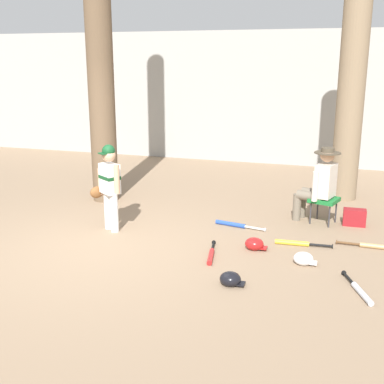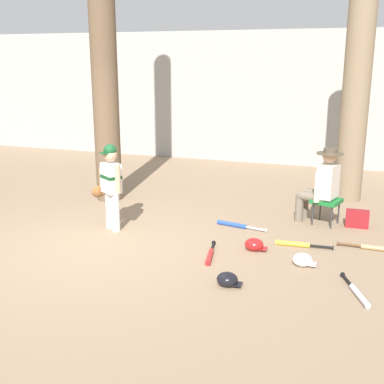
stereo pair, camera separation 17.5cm
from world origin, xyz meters
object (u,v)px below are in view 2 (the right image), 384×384
object	(u,v)px
batting_helmet_red	(254,245)
batting_helmet_black	(227,280)
bat_aluminum_silver	(358,293)
bat_blue_youth	(236,225)
tree_behind_spectator	(355,101)
bat_wood_tan	(374,248)
tree_near_player	(103,40)
bat_yellow_trainer	(297,244)
batting_helmet_white	(303,260)
young_ballplayer	(110,182)
bat_red_barrel	(210,255)
seated_spectator	(322,184)
handbag_beside_stool	(357,219)
folding_stool	(327,202)

from	to	relation	value
batting_helmet_red	batting_helmet_black	bearing A→B (deg)	-92.56
bat_aluminum_silver	bat_blue_youth	bearing A→B (deg)	135.78
batting_helmet_black	batting_helmet_red	bearing A→B (deg)	87.44
tree_behind_spectator	bat_wood_tan	world-z (taller)	tree_behind_spectator
tree_near_player	bat_aluminum_silver	distance (m)	5.82
bat_yellow_trainer	batting_helmet_white	bearing A→B (deg)	-76.32
young_ballplayer	bat_aluminum_silver	distance (m)	3.80
young_ballplayer	bat_red_barrel	world-z (taller)	young_ballplayer
batting_helmet_black	batting_helmet_white	bearing A→B (deg)	49.39
tree_behind_spectator	bat_red_barrel	world-z (taller)	tree_behind_spectator
tree_near_player	tree_behind_spectator	xyz separation A→B (m)	(4.14, 1.42, -1.02)
seated_spectator	bat_red_barrel	world-z (taller)	seated_spectator
young_ballplayer	bat_aluminum_silver	world-z (taller)	young_ballplayer
handbag_beside_stool	bat_red_barrel	world-z (taller)	handbag_beside_stool
tree_near_player	young_ballplayer	size ratio (longest dim) A/B	4.92
tree_behind_spectator	bat_red_barrel	distance (m)	4.20
bat_aluminum_silver	seated_spectator	bearing A→B (deg)	104.82
bat_red_barrel	bat_blue_youth	distance (m)	1.28
tree_near_player	bat_red_barrel	xyz separation A→B (m)	(2.58, -2.07, -2.78)
folding_stool	seated_spectator	size ratio (longest dim) A/B	0.42
bat_wood_tan	batting_helmet_white	distance (m)	1.19
bat_aluminum_silver	batting_helmet_red	bearing A→B (deg)	144.94
seated_spectator	bat_blue_youth	bearing A→B (deg)	-152.15
bat_red_barrel	batting_helmet_red	bearing A→B (deg)	43.03
bat_wood_tan	handbag_beside_stool	bearing A→B (deg)	104.97
tree_behind_spectator	folding_stool	size ratio (longest dim) A/B	8.57
folding_stool	batting_helmet_white	world-z (taller)	folding_stool
tree_near_player	tree_behind_spectator	bearing A→B (deg)	18.87
handbag_beside_stool	folding_stool	bearing A→B (deg)	-176.12
bat_blue_youth	batting_helmet_black	bearing A→B (deg)	-78.17
young_ballplayer	bat_blue_youth	distance (m)	2.01
tree_behind_spectator	handbag_beside_stool	distance (m)	2.29
batting_helmet_white	bat_yellow_trainer	bearing A→B (deg)	103.68
bat_red_barrel	young_ballplayer	bearing A→B (deg)	161.82
young_ballplayer	batting_helmet_red	size ratio (longest dim) A/B	4.31
bat_wood_tan	bat_aluminum_silver	bearing A→B (deg)	-96.80
bat_red_barrel	batting_helmet_black	bearing A→B (deg)	-59.03
tree_behind_spectator	tree_near_player	bearing A→B (deg)	-161.13
seated_spectator	bat_wood_tan	xyz separation A→B (m)	(0.81, -0.93, -0.61)
seated_spectator	batting_helmet_black	xyz separation A→B (m)	(-0.77, -2.63, -0.57)
folding_stool	seated_spectator	bearing A→B (deg)	163.09
bat_wood_tan	batting_helmet_red	xyz separation A→B (m)	(-1.53, -0.53, 0.04)
bat_blue_youth	bat_yellow_trainer	world-z (taller)	same
handbag_beside_stool	batting_helmet_white	bearing A→B (deg)	-108.70
young_ballplayer	folding_stool	xyz separation A→B (m)	(3.03, 1.31, -0.38)
batting_helmet_black	batting_helmet_red	distance (m)	1.17
folding_stool	bat_blue_youth	bearing A→B (deg)	-154.95
bat_red_barrel	batting_helmet_black	distance (m)	0.84
batting_helmet_red	batting_helmet_white	size ratio (longest dim) A/B	1.03
tree_behind_spectator	bat_wood_tan	size ratio (longest dim) A/B	5.49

